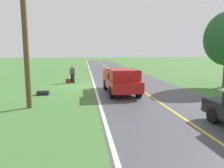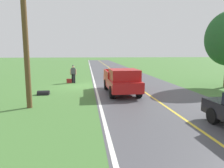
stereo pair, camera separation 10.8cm
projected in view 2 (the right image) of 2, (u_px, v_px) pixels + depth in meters
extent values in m
plane|color=#427033|center=(83.00, 86.00, 18.34)|extent=(200.00, 200.00, 0.00)
cube|color=#47474C|center=(135.00, 85.00, 18.89)|extent=(7.50, 120.00, 0.00)
cube|color=silver|center=(95.00, 86.00, 18.47)|extent=(0.16, 117.60, 0.00)
cube|color=gold|center=(135.00, 85.00, 18.89)|extent=(0.14, 117.60, 0.00)
cylinder|color=black|center=(74.00, 79.00, 20.08)|extent=(0.18, 0.18, 0.88)
cylinder|color=black|center=(73.00, 78.00, 20.31)|extent=(0.18, 0.18, 0.88)
cube|color=#3F3F47|center=(73.00, 71.00, 20.08)|extent=(0.42, 0.30, 0.58)
sphere|color=tan|center=(73.00, 67.00, 20.02)|extent=(0.23, 0.23, 0.23)
sphere|color=#4C564C|center=(73.00, 66.00, 20.01)|extent=(0.20, 0.20, 0.20)
cube|color=navy|center=(74.00, 70.00, 20.27)|extent=(0.34, 0.23, 0.44)
cylinder|color=tan|center=(76.00, 72.00, 20.08)|extent=(0.10, 0.10, 0.58)
cylinder|color=tan|center=(71.00, 72.00, 20.07)|extent=(0.10, 0.10, 0.58)
cube|color=maroon|center=(69.00, 81.00, 20.17)|extent=(0.48, 0.24, 0.42)
cube|color=#B21919|center=(121.00, 83.00, 15.28)|extent=(2.10, 5.44, 0.70)
cube|color=#B21919|center=(124.00, 75.00, 14.01)|extent=(1.88, 2.19, 0.72)
cube|color=black|center=(124.00, 74.00, 14.00)|extent=(1.70, 1.33, 0.43)
cube|color=#B21919|center=(130.00, 73.00, 16.38)|extent=(0.16, 3.03, 0.45)
cube|color=#B21919|center=(106.00, 74.00, 16.12)|extent=(0.16, 3.03, 0.45)
cube|color=#B21919|center=(115.00, 72.00, 17.73)|extent=(1.84, 0.13, 0.45)
cylinder|color=black|center=(139.00, 91.00, 13.74)|extent=(0.32, 0.81, 0.80)
cylinder|color=black|center=(112.00, 92.00, 13.49)|extent=(0.32, 0.81, 0.80)
cylinder|color=black|center=(128.00, 84.00, 16.97)|extent=(0.32, 0.81, 0.80)
cylinder|color=black|center=(106.00, 84.00, 16.72)|extent=(0.32, 0.81, 0.80)
cylinder|color=black|center=(213.00, 116.00, 8.71)|extent=(0.25, 0.66, 0.66)
cylinder|color=brown|center=(25.00, 33.00, 10.65)|extent=(0.28, 0.28, 7.87)
cylinder|color=black|center=(44.00, 95.00, 14.65)|extent=(0.80, 0.60, 0.60)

